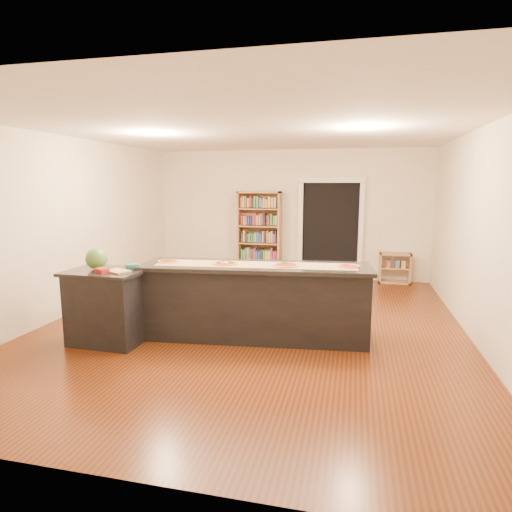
% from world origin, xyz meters
% --- Properties ---
extents(room, '(6.00, 7.00, 2.80)m').
position_xyz_m(room, '(0.00, 0.00, 1.40)').
color(room, beige).
rests_on(room, ground).
extents(doorway, '(1.40, 0.09, 2.21)m').
position_xyz_m(doorway, '(0.90, 3.46, 1.20)').
color(doorway, black).
rests_on(doorway, room).
extents(kitchen_island, '(3.04, 0.82, 1.00)m').
position_xyz_m(kitchen_island, '(0.15, -0.50, 0.51)').
color(kitchen_island, black).
rests_on(kitchen_island, ground).
extents(side_counter, '(0.98, 0.72, 0.97)m').
position_xyz_m(side_counter, '(-1.68, -1.12, 0.49)').
color(side_counter, black).
rests_on(side_counter, ground).
extents(bookshelf, '(0.95, 0.34, 1.91)m').
position_xyz_m(bookshelf, '(-0.64, 3.28, 0.95)').
color(bookshelf, tan).
rests_on(bookshelf, ground).
extents(low_shelf, '(0.64, 0.27, 0.64)m').
position_xyz_m(low_shelf, '(2.27, 3.31, 0.32)').
color(low_shelf, tan).
rests_on(low_shelf, ground).
extents(waste_bin, '(0.24, 0.24, 0.35)m').
position_xyz_m(waste_bin, '(-0.25, 3.24, 0.18)').
color(waste_bin, '#63A7DD').
rests_on(waste_bin, ground).
extents(kraft_paper, '(2.67, 0.74, 0.00)m').
position_xyz_m(kraft_paper, '(0.16, -0.51, 1.01)').
color(kraft_paper, '#A57E55').
rests_on(kraft_paper, kitchen_island).
extents(watermelon, '(0.28, 0.28, 0.28)m').
position_xyz_m(watermelon, '(-1.82, -1.09, 1.11)').
color(watermelon, '#144214').
rests_on(watermelon, side_counter).
extents(cutting_board, '(0.36, 0.31, 0.02)m').
position_xyz_m(cutting_board, '(-1.47, -1.18, 0.98)').
color(cutting_board, tan).
rests_on(cutting_board, side_counter).
extents(package_red, '(0.19, 0.17, 0.06)m').
position_xyz_m(package_red, '(-1.63, -1.28, 1.00)').
color(package_red, maroon).
rests_on(package_red, side_counter).
extents(package_teal, '(0.18, 0.18, 0.07)m').
position_xyz_m(package_teal, '(-1.38, -0.97, 1.00)').
color(package_teal, '#195966').
rests_on(package_teal, side_counter).
extents(pizza_a, '(0.29, 0.29, 0.02)m').
position_xyz_m(pizza_a, '(-1.06, -0.58, 1.02)').
color(pizza_a, tan).
rests_on(pizza_a, kitchen_island).
extents(pizza_b, '(0.35, 0.35, 0.02)m').
position_xyz_m(pizza_b, '(-0.25, -0.56, 1.02)').
color(pizza_b, tan).
rests_on(pizza_b, kitchen_island).
extents(pizza_c, '(0.34, 0.34, 0.02)m').
position_xyz_m(pizza_c, '(0.56, -0.50, 1.02)').
color(pizza_c, tan).
rests_on(pizza_c, kitchen_island).
extents(pizza_d, '(0.29, 0.29, 0.02)m').
position_xyz_m(pizza_d, '(1.36, -0.38, 1.02)').
color(pizza_d, tan).
rests_on(pizza_d, kitchen_island).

